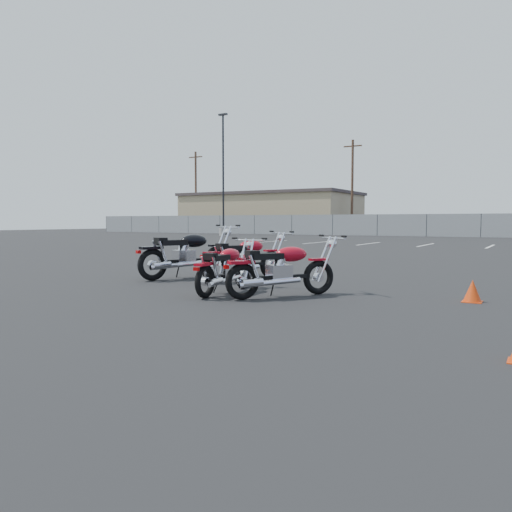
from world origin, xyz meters
The scene contains 13 objects.
ground centered at (0.00, 0.00, 0.00)m, with size 120.00×120.00×0.00m, color black.
motorcycle_front_red centered at (-1.02, 2.22, 0.46)m, with size 1.22×2.02×1.01m.
motorcycle_second_black centered at (-2.36, 2.01, 0.52)m, with size 1.28×2.30×1.14m.
motorcycle_third_red centered at (-0.37, 0.56, 0.42)m, with size 0.73×1.88×0.92m.
motorcycle_rear_red centered at (0.66, 0.64, 0.45)m, with size 1.48×1.87×0.99m.
training_cone_near centered at (3.37, 1.66, 0.17)m, with size 0.28×0.28×0.34m.
training_cone_extra centered at (-1.46, 2.35, 0.14)m, with size 0.24×0.24×0.29m.
light_pole_west centered at (-19.37, 28.73, 2.64)m, with size 0.80×0.70×10.19m.
chainlink_fence centered at (0.00, 35.00, 0.90)m, with size 80.06×0.06×1.80m.
tan_building_west centered at (-22.00, 42.00, 2.16)m, with size 18.40×10.40×4.30m.
utility_pole_a centered at (-30.00, 39.00, 4.69)m, with size 1.80×0.24×9.00m.
utility_pole_b centered at (-12.00, 40.00, 4.69)m, with size 1.80×0.24×9.00m.
parking_line_stripes centered at (-2.50, 20.00, 0.00)m, with size 15.12×4.00×0.01m.
Camera 1 is at (4.30, -6.44, 1.22)m, focal length 35.00 mm.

